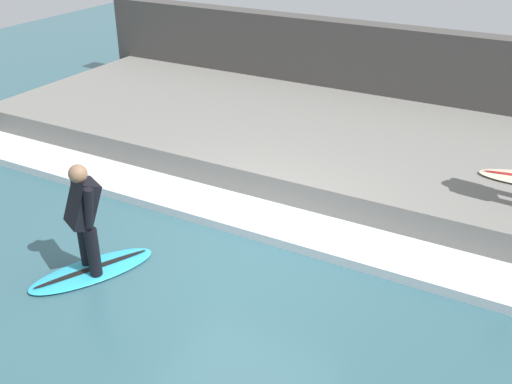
% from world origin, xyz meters
% --- Properties ---
extents(ground_plane, '(28.00, 28.00, 0.00)m').
position_xyz_m(ground_plane, '(0.00, 0.00, 0.00)').
color(ground_plane, '#335B66').
extents(concrete_ledge, '(4.40, 12.99, 0.53)m').
position_xyz_m(concrete_ledge, '(3.51, 0.00, 0.27)').
color(concrete_ledge, slate).
rests_on(concrete_ledge, ground_plane).
extents(back_wall, '(0.50, 13.64, 1.89)m').
position_xyz_m(back_wall, '(5.96, 0.00, 0.94)').
color(back_wall, '#474442').
rests_on(back_wall, ground_plane).
extents(wave_foam_crest, '(0.90, 12.34, 0.13)m').
position_xyz_m(wave_foam_crest, '(0.86, 0.00, 0.07)').
color(wave_foam_crest, silver).
rests_on(wave_foam_crest, ground_plane).
extents(surfboard_riding, '(1.70, 1.22, 0.07)m').
position_xyz_m(surfboard_riding, '(-1.24, 1.39, 0.03)').
color(surfboard_riding, '#2DADD1').
rests_on(surfboard_riding, ground_plane).
extents(surfer_riding, '(0.53, 0.58, 1.43)m').
position_xyz_m(surfer_riding, '(-1.24, 1.39, 0.85)').
color(surfer_riding, black).
rests_on(surfer_riding, surfboard_riding).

